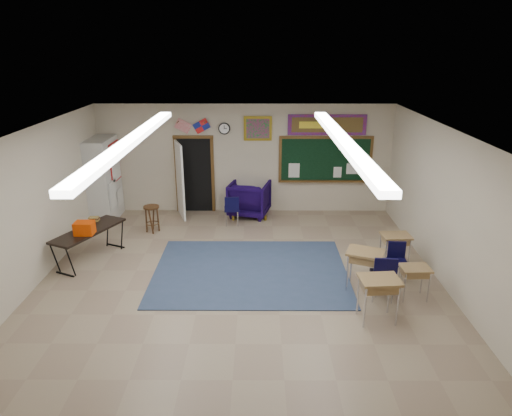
{
  "coord_description": "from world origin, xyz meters",
  "views": [
    {
      "loc": [
        0.36,
        -7.72,
        4.5
      ],
      "look_at": [
        0.31,
        1.5,
        1.16
      ],
      "focal_mm": 32.0,
      "sensor_mm": 36.0,
      "label": 1
    }
  ],
  "objects_px": {
    "folding_table": "(90,244)",
    "wooden_stool": "(152,219)",
    "student_desk_front_left": "(364,268)",
    "student_desk_front_right": "(395,249)",
    "wingback_armchair": "(249,198)"
  },
  "relations": [
    {
      "from": "wingback_armchair",
      "to": "student_desk_front_left",
      "type": "relative_size",
      "value": 1.29
    },
    {
      "from": "student_desk_front_left",
      "to": "student_desk_front_right",
      "type": "xyz_separation_m",
      "value": [
        0.87,
        1.01,
        -0.05
      ]
    },
    {
      "from": "student_desk_front_right",
      "to": "folding_table",
      "type": "distance_m",
      "value": 6.56
    },
    {
      "from": "student_desk_front_left",
      "to": "wooden_stool",
      "type": "distance_m",
      "value": 5.5
    },
    {
      "from": "wingback_armchair",
      "to": "student_desk_front_right",
      "type": "height_order",
      "value": "wingback_armchair"
    },
    {
      "from": "student_desk_front_right",
      "to": "folding_table",
      "type": "relative_size",
      "value": 0.39
    },
    {
      "from": "student_desk_front_left",
      "to": "wooden_stool",
      "type": "relative_size",
      "value": 1.19
    },
    {
      "from": "student_desk_front_left",
      "to": "wingback_armchair",
      "type": "bearing_deg",
      "value": 140.97
    },
    {
      "from": "folding_table",
      "to": "wooden_stool",
      "type": "height_order",
      "value": "folding_table"
    },
    {
      "from": "student_desk_front_right",
      "to": "student_desk_front_left",
      "type": "bearing_deg",
      "value": -134.64
    },
    {
      "from": "student_desk_front_right",
      "to": "wooden_stool",
      "type": "height_order",
      "value": "student_desk_front_right"
    },
    {
      "from": "student_desk_front_right",
      "to": "wooden_stool",
      "type": "distance_m",
      "value": 5.86
    },
    {
      "from": "wingback_armchair",
      "to": "folding_table",
      "type": "bearing_deg",
      "value": 53.25
    },
    {
      "from": "wingback_armchair",
      "to": "student_desk_front_left",
      "type": "xyz_separation_m",
      "value": [
        2.27,
        -4.07,
        -0.03
      ]
    },
    {
      "from": "student_desk_front_left",
      "to": "student_desk_front_right",
      "type": "height_order",
      "value": "student_desk_front_left"
    }
  ]
}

